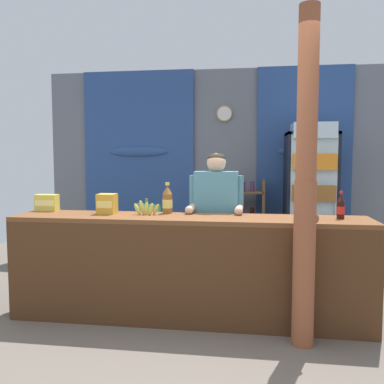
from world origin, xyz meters
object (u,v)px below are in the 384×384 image
at_px(timber_post, 306,187).
at_px(shopkeeper, 216,210).
at_px(soda_bottle_cola, 341,207).
at_px(soda_bottle_iced_tea, 167,200).
at_px(stall_counter, 187,259).
at_px(drink_fridge, 310,191).
at_px(banana_bunch, 146,208).
at_px(soda_bottle_lime_soda, 311,210).
at_px(snack_box_instant_noodle, 47,203).
at_px(plastic_lawn_chair, 142,232).
at_px(bottle_shelf_rack, 247,219).
at_px(snack_box_choco_powder, 107,204).

distance_m(timber_post, shopkeeper, 1.16).
bearing_deg(soda_bottle_cola, soda_bottle_iced_tea, 174.78).
relative_size(stall_counter, timber_post, 1.23).
relative_size(drink_fridge, banana_bunch, 7.37).
distance_m(drink_fridge, soda_bottle_lime_soda, 2.04).
height_order(stall_counter, snack_box_instant_noodle, snack_box_instant_noodle).
distance_m(drink_fridge, shopkeeper, 1.90).
height_order(timber_post, soda_bottle_cola, timber_post).
xyz_separation_m(soda_bottle_cola, banana_bunch, (-1.76, 0.00, -0.04)).
bearing_deg(plastic_lawn_chair, shopkeeper, -48.62).
height_order(stall_counter, bottle_shelf_rack, bottle_shelf_rack).
relative_size(stall_counter, soda_bottle_lime_soda, 15.20).
bearing_deg(soda_bottle_cola, timber_post, -128.72).
relative_size(plastic_lawn_chair, soda_bottle_lime_soda, 4.02).
height_order(snack_box_choco_powder, snack_box_instant_noodle, snack_box_choco_powder).
xyz_separation_m(soda_bottle_cola, soda_bottle_lime_soda, (-0.27, -0.12, -0.01)).
height_order(timber_post, banana_bunch, timber_post).
bearing_deg(banana_bunch, soda_bottle_lime_soda, -4.87).
height_order(bottle_shelf_rack, snack_box_choco_powder, bottle_shelf_rack).
height_order(shopkeeper, soda_bottle_cola, shopkeeper).
xyz_separation_m(soda_bottle_iced_tea, banana_bunch, (-0.18, -0.14, -0.07)).
height_order(stall_counter, plastic_lawn_chair, stall_counter).
distance_m(drink_fridge, bottle_shelf_rack, 0.96).
height_order(stall_counter, banana_bunch, banana_bunch).
height_order(plastic_lawn_chair, soda_bottle_cola, soda_bottle_cola).
bearing_deg(soda_bottle_iced_tea, soda_bottle_lime_soda, -11.50).
bearing_deg(timber_post, soda_bottle_lime_soda, 74.12).
height_order(snack_box_choco_powder, banana_bunch, snack_box_choco_powder).
relative_size(soda_bottle_iced_tea, soda_bottle_lime_soda, 1.40).
xyz_separation_m(bottle_shelf_rack, soda_bottle_cola, (0.83, -2.09, 0.44)).
height_order(plastic_lawn_chair, soda_bottle_iced_tea, soda_bottle_iced_tea).
relative_size(soda_bottle_iced_tea, snack_box_choco_powder, 1.58).
bearing_deg(bottle_shelf_rack, soda_bottle_cola, -68.38).
bearing_deg(snack_box_instant_noodle, drink_fridge, 31.76).
relative_size(bottle_shelf_rack, soda_bottle_lime_soda, 5.57).
height_order(shopkeeper, snack_box_instant_noodle, shopkeeper).
relative_size(stall_counter, soda_bottle_iced_tea, 10.86).
relative_size(timber_post, snack_box_choco_powder, 13.89).
relative_size(drink_fridge, soda_bottle_lime_soda, 9.05).
relative_size(timber_post, bottle_shelf_rack, 2.22).
distance_m(stall_counter, soda_bottle_cola, 1.43).
relative_size(bottle_shelf_rack, banana_bunch, 4.53).
relative_size(plastic_lawn_chair, snack_box_choco_powder, 4.52).
xyz_separation_m(timber_post, soda_bottle_lime_soda, (0.09, 0.33, -0.22)).
xyz_separation_m(bottle_shelf_rack, banana_bunch, (-0.93, -2.09, 0.40)).
xyz_separation_m(soda_bottle_cola, snack_box_instant_noodle, (-2.82, 0.15, -0.02)).
bearing_deg(stall_counter, soda_bottle_iced_tea, 127.47).
xyz_separation_m(shopkeeper, snack_box_choco_powder, (-1.02, -0.33, 0.08)).
bearing_deg(snack_box_choco_powder, shopkeeper, 18.11).
relative_size(timber_post, soda_bottle_cola, 10.81).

